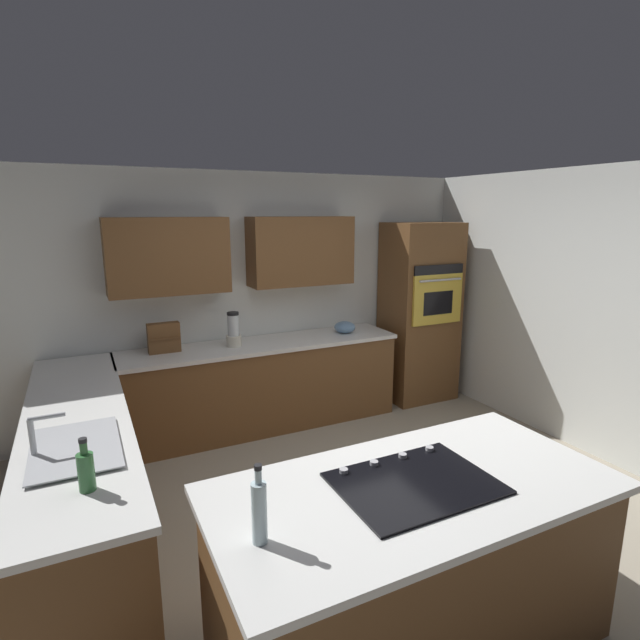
{
  "coord_description": "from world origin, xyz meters",
  "views": [
    {
      "loc": [
        1.71,
        2.88,
        2.2
      ],
      "look_at": [
        -0.35,
        -1.32,
        1.17
      ],
      "focal_mm": 27.72,
      "sensor_mm": 36.0,
      "label": 1
    }
  ],
  "objects_px": {
    "oil_bottle": "(259,511)",
    "dish_soap_bottle": "(86,470)",
    "sink_unit": "(74,447)",
    "spice_rack": "(164,338)",
    "blender": "(233,332)",
    "mixing_bowl": "(345,327)",
    "cooktop": "(414,482)",
    "wall_oven": "(419,312)"
  },
  "relations": [
    {
      "from": "oil_bottle",
      "to": "dish_soap_bottle",
      "type": "bearing_deg",
      "value": -49.77
    },
    {
      "from": "wall_oven",
      "to": "cooktop",
      "type": "distance_m",
      "value": 3.58
    },
    {
      "from": "cooktop",
      "to": "blender",
      "type": "xyz_separation_m",
      "value": [
        0.06,
        -2.84,
        0.14
      ]
    },
    {
      "from": "spice_rack",
      "to": "dish_soap_bottle",
      "type": "height_order",
      "value": "spice_rack"
    },
    {
      "from": "mixing_bowl",
      "to": "dish_soap_bottle",
      "type": "height_order",
      "value": "dish_soap_bottle"
    },
    {
      "from": "oil_bottle",
      "to": "cooktop",
      "type": "bearing_deg",
      "value": -174.49
    },
    {
      "from": "cooktop",
      "to": "wall_oven",
      "type": "bearing_deg",
      "value": -127.65
    },
    {
      "from": "sink_unit",
      "to": "oil_bottle",
      "type": "relative_size",
      "value": 2.06
    },
    {
      "from": "sink_unit",
      "to": "mixing_bowl",
      "type": "distance_m",
      "value": 3.18
    },
    {
      "from": "wall_oven",
      "to": "blender",
      "type": "relative_size",
      "value": 6.09
    },
    {
      "from": "dish_soap_bottle",
      "to": "oil_bottle",
      "type": "relative_size",
      "value": 0.78
    },
    {
      "from": "oil_bottle",
      "to": "mixing_bowl",
      "type": "bearing_deg",
      "value": -124.5
    },
    {
      "from": "cooktop",
      "to": "spice_rack",
      "type": "distance_m",
      "value": 3.01
    },
    {
      "from": "spice_rack",
      "to": "oil_bottle",
      "type": "relative_size",
      "value": 0.86
    },
    {
      "from": "blender",
      "to": "spice_rack",
      "type": "bearing_deg",
      "value": -6.69
    },
    {
      "from": "spice_rack",
      "to": "cooktop",
      "type": "bearing_deg",
      "value": 103.71
    },
    {
      "from": "wall_oven",
      "to": "mixing_bowl",
      "type": "bearing_deg",
      "value": -0.45
    },
    {
      "from": "dish_soap_bottle",
      "to": "wall_oven",
      "type": "bearing_deg",
      "value": -148.8
    },
    {
      "from": "wall_oven",
      "to": "sink_unit",
      "type": "bearing_deg",
      "value": 24.97
    },
    {
      "from": "sink_unit",
      "to": "blender",
      "type": "distance_m",
      "value": 2.24
    },
    {
      "from": "spice_rack",
      "to": "oil_bottle",
      "type": "bearing_deg",
      "value": 87.92
    },
    {
      "from": "sink_unit",
      "to": "oil_bottle",
      "type": "xyz_separation_m",
      "value": [
        -0.67,
        1.2,
        0.12
      ]
    },
    {
      "from": "sink_unit",
      "to": "oil_bottle",
      "type": "distance_m",
      "value": 1.38
    },
    {
      "from": "wall_oven",
      "to": "oil_bottle",
      "type": "xyz_separation_m",
      "value": [
        3.01,
        2.92,
        -0.0
      ]
    },
    {
      "from": "wall_oven",
      "to": "cooktop",
      "type": "height_order",
      "value": "wall_oven"
    },
    {
      "from": "sink_unit",
      "to": "cooktop",
      "type": "bearing_deg",
      "value": 143.01
    },
    {
      "from": "wall_oven",
      "to": "sink_unit",
      "type": "relative_size",
      "value": 2.97
    },
    {
      "from": "wall_oven",
      "to": "mixing_bowl",
      "type": "height_order",
      "value": "wall_oven"
    },
    {
      "from": "wall_oven",
      "to": "cooktop",
      "type": "relative_size",
      "value": 2.74
    },
    {
      "from": "cooktop",
      "to": "blender",
      "type": "height_order",
      "value": "blender"
    },
    {
      "from": "sink_unit",
      "to": "cooktop",
      "type": "height_order",
      "value": "sink_unit"
    },
    {
      "from": "sink_unit",
      "to": "spice_rack",
      "type": "bearing_deg",
      "value": -113.43
    },
    {
      "from": "cooktop",
      "to": "oil_bottle",
      "type": "distance_m",
      "value": 0.84
    },
    {
      "from": "wall_oven",
      "to": "spice_rack",
      "type": "relative_size",
      "value": 7.1
    },
    {
      "from": "cooktop",
      "to": "spice_rack",
      "type": "bearing_deg",
      "value": -76.29
    },
    {
      "from": "blender",
      "to": "dish_soap_bottle",
      "type": "distance_m",
      "value": 2.59
    },
    {
      "from": "wall_oven",
      "to": "dish_soap_bottle",
      "type": "distance_m",
      "value": 4.23
    },
    {
      "from": "wall_oven",
      "to": "blender",
      "type": "height_order",
      "value": "wall_oven"
    },
    {
      "from": "mixing_bowl",
      "to": "spice_rack",
      "type": "relative_size",
      "value": 0.78
    },
    {
      "from": "wall_oven",
      "to": "sink_unit",
      "type": "xyz_separation_m",
      "value": [
        3.68,
        1.71,
        -0.13
      ]
    },
    {
      "from": "dish_soap_bottle",
      "to": "sink_unit",
      "type": "bearing_deg",
      "value": -83.05
    },
    {
      "from": "cooktop",
      "to": "dish_soap_bottle",
      "type": "xyz_separation_m",
      "value": [
        1.43,
        -0.64,
        0.1
      ]
    }
  ]
}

